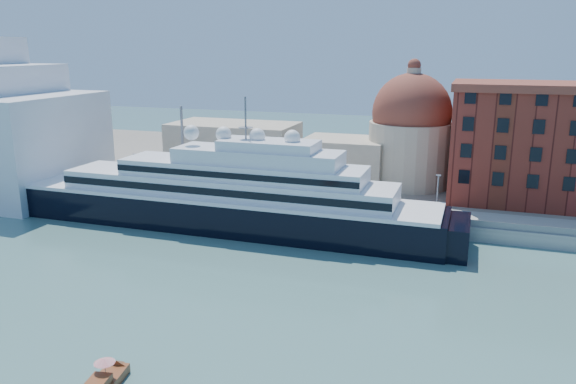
% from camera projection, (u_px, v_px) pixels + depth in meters
% --- Properties ---
extents(ground, '(400.00, 400.00, 0.00)m').
position_uv_depth(ground, '(198.00, 280.00, 78.96)').
color(ground, '#3B6664').
rests_on(ground, ground).
extents(quay, '(180.00, 10.00, 2.50)m').
position_uv_depth(quay, '(279.00, 208.00, 109.84)').
color(quay, gray).
rests_on(quay, ground).
extents(land, '(260.00, 72.00, 2.00)m').
position_uv_depth(land, '(331.00, 168.00, 147.52)').
color(land, slate).
rests_on(land, ground).
extents(quay_fence, '(180.00, 0.10, 1.20)m').
position_uv_depth(quay_fence, '(271.00, 205.00, 105.25)').
color(quay_fence, slate).
rests_on(quay_fence, quay).
extents(superyacht, '(92.48, 12.82, 27.64)m').
position_uv_depth(superyacht, '(202.00, 200.00, 102.22)').
color(superyacht, black).
rests_on(superyacht, ground).
extents(service_barge, '(14.23, 6.95, 3.07)m').
position_uv_depth(service_barge, '(80.00, 209.00, 110.35)').
color(service_barge, white).
rests_on(service_barge, ground).
extents(water_taxi, '(3.39, 7.14, 3.26)m').
position_uv_depth(water_taxi, '(102.00, 384.00, 53.16)').
color(water_taxi, brown).
rests_on(water_taxi, ground).
extents(warehouse, '(43.00, 19.00, 23.25)m').
position_uv_depth(warehouse, '(566.00, 144.00, 107.17)').
color(warehouse, maroon).
rests_on(warehouse, land).
extents(church, '(66.00, 18.00, 25.50)m').
position_uv_depth(church, '(340.00, 142.00, 127.21)').
color(church, beige).
rests_on(church, land).
extents(lamp_posts, '(120.80, 2.40, 18.00)m').
position_uv_depth(lamp_posts, '(215.00, 162.00, 110.00)').
color(lamp_posts, slate).
rests_on(lamp_posts, quay).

